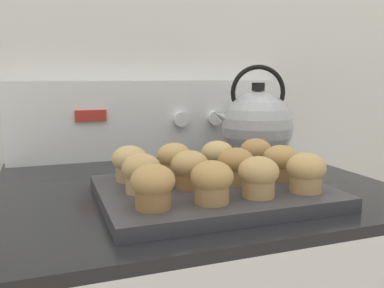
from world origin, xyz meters
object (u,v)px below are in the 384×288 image
at_px(muffin_r1_c2, 236,165).
at_px(muffin_r2_c2, 217,157).
at_px(muffin_r1_c1, 190,169).
at_px(muffin_r0_c1, 212,181).
at_px(muffin_r0_c2, 258,176).
at_px(muffin_r2_c1, 174,159).
at_px(muffin_r0_c0, 153,186).
at_px(muffin_r0_c3, 306,172).
at_px(muffin_r2_c0, 130,163).
at_px(muffin_r2_c3, 256,154).
at_px(muffin_r1_c0, 141,173).
at_px(muffin_r1_c3, 281,162).
at_px(tea_kettle, 257,125).
at_px(muffin_pan, 213,192).

height_order(muffin_r1_c2, muffin_r2_c2, same).
distance_m(muffin_r1_c1, muffin_r1_c2, 0.09).
relative_size(muffin_r0_c1, muffin_r1_c2, 1.00).
relative_size(muffin_r0_c2, muffin_r2_c1, 1.00).
height_order(muffin_r0_c1, muffin_r0_c2, same).
xyz_separation_m(muffin_r0_c0, muffin_r1_c2, (0.17, 0.08, 0.00)).
distance_m(muffin_r1_c1, muffin_r2_c1, 0.09).
height_order(muffin_r0_c3, muffin_r2_c0, same).
bearing_deg(muffin_r0_c2, muffin_r2_c1, 116.24).
xyz_separation_m(muffin_r1_c1, muffin_r1_c2, (0.09, -0.00, 0.00)).
bearing_deg(muffin_r0_c2, muffin_r2_c3, 62.55).
height_order(muffin_r0_c3, muffin_r2_c2, same).
height_order(muffin_r1_c0, muffin_r2_c2, same).
bearing_deg(muffin_r2_c0, muffin_r1_c1, -44.12).
relative_size(muffin_r0_c0, muffin_r2_c3, 1.00).
height_order(muffin_r1_c2, muffin_r2_c0, same).
xyz_separation_m(muffin_r1_c3, muffin_r2_c2, (-0.09, 0.09, 0.00)).
height_order(muffin_r0_c1, muffin_r2_c0, same).
relative_size(muffin_r1_c3, tea_kettle, 0.27).
relative_size(muffin_r0_c1, muffin_r2_c0, 1.00).
height_order(muffin_r0_c0, muffin_r2_c3, same).
bearing_deg(muffin_r0_c0, muffin_r0_c3, -0.28).
bearing_deg(muffin_r1_c0, muffin_r1_c1, -0.35).
relative_size(muffin_r0_c1, muffin_r2_c1, 1.00).
distance_m(muffin_r0_c2, muffin_r1_c3, 0.12).
height_order(muffin_r2_c0, muffin_r2_c1, same).
bearing_deg(muffin_r1_c3, muffin_r1_c0, 178.91).
distance_m(muffin_pan, muffin_r2_c3, 0.16).
relative_size(muffin_r0_c2, muffin_r2_c3, 1.00).
distance_m(muffin_pan, muffin_r2_c1, 0.11).
bearing_deg(muffin_r1_c2, muffin_r1_c0, 179.19).
bearing_deg(muffin_r2_c1, muffin_r0_c1, -88.79).
bearing_deg(muffin_r1_c2, muffin_r0_c2, -91.05).
bearing_deg(muffin_r2_c2, muffin_r0_c0, -135.85).
bearing_deg(muffin_r2_c3, muffin_pan, -146.55).
bearing_deg(muffin_r0_c2, muffin_r1_c0, 152.85).
distance_m(muffin_r0_c0, muffin_r2_c3, 0.31).
bearing_deg(muffin_r0_c1, muffin_r2_c2, 64.26).
xyz_separation_m(muffin_r0_c1, muffin_r1_c1, (-0.00, 0.09, 0.00)).
distance_m(muffin_r0_c0, muffin_r2_c2, 0.24).
bearing_deg(muffin_r0_c1, tea_kettle, 52.51).
height_order(muffin_r0_c1, muffin_r0_c3, same).
relative_size(muffin_pan, muffin_r2_c2, 5.94).
relative_size(muffin_r0_c0, muffin_r0_c1, 1.00).
xyz_separation_m(muffin_pan, muffin_r1_c2, (0.04, 0.00, 0.04)).
bearing_deg(muffin_r0_c1, muffin_r0_c0, 176.56).
xyz_separation_m(muffin_r1_c1, muffin_r2_c0, (-0.09, 0.08, 0.00)).
relative_size(muffin_r0_c0, muffin_r0_c2, 1.00).
height_order(muffin_r2_c1, tea_kettle, tea_kettle).
height_order(muffin_r0_c0, muffin_r1_c0, same).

